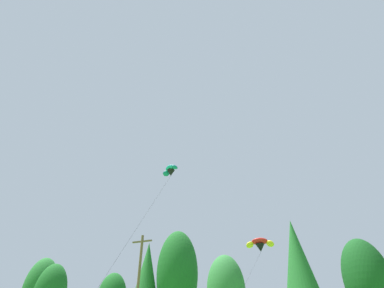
{
  "coord_description": "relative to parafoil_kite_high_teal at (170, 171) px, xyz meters",
  "views": [
    {
      "loc": [
        9.61,
        7.9,
        2.04
      ],
      "look_at": [
        2.54,
        25.99,
        14.87
      ],
      "focal_mm": 26.91,
      "sensor_mm": 36.0,
      "label": 1
    }
  ],
  "objects": [
    {
      "name": "treeline_tree_d",
      "position": [
        -11.3,
        16.69,
        -7.43
      ],
      "size": [
        4.66,
        4.66,
        13.93
      ],
      "color": "#472D19",
      "rests_on": "ground_plane"
    },
    {
      "name": "parafoil_kite_mid_red_yellow",
      "position": [
        5.64,
        17.47,
        -3.88
      ],
      "size": [
        4.06,
        20.9,
        11.66
      ],
      "color": "red"
    },
    {
      "name": "treeline_tree_h",
      "position": [
        16.88,
        13.77,
        -9.5
      ],
      "size": [
        4.77,
        4.77,
        11.0
      ],
      "color": "#472D19",
      "rests_on": "ground_plane"
    },
    {
      "name": "treeline_tree_g",
      "position": [
        10.19,
        16.05,
        -6.96
      ],
      "size": [
        4.83,
        4.83,
        14.67
      ],
      "color": "#472D19",
      "rests_on": "ground_plane"
    },
    {
      "name": "parafoil_kite_high_teal",
      "position": [
        0.0,
        0.0,
        0.0
      ],
      "size": [
        3.35,
        9.22,
        15.09
      ],
      "color": "teal"
    },
    {
      "name": "treeline_tree_e",
      "position": [
        -6.59,
        17.2,
        -6.89
      ],
      "size": [
        5.93,
        5.93,
        15.31
      ],
      "color": "#472D19",
      "rests_on": "ground_plane"
    }
  ]
}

